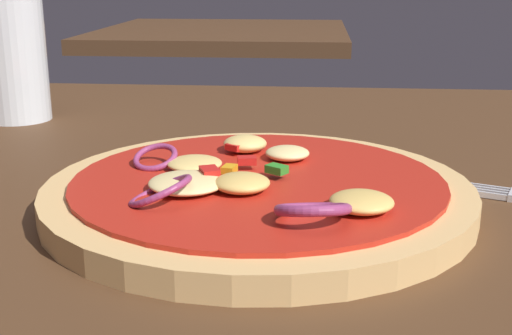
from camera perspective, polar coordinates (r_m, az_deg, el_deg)
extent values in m
cube|color=#4C301C|center=(0.45, 4.33, -5.48)|extent=(1.35, 0.95, 0.03)
cylinder|color=tan|center=(0.45, -0.23, -2.17)|extent=(0.28, 0.28, 0.02)
cylinder|color=red|center=(0.44, -0.23, -0.98)|extent=(0.24, 0.24, 0.00)
ellipsoid|color=#F4DB8E|center=(0.48, 2.27, 1.24)|extent=(0.03, 0.03, 0.01)
ellipsoid|color=#EFCC72|center=(0.51, -1.30, 2.04)|extent=(0.03, 0.03, 0.01)
ellipsoid|color=#EFCC72|center=(0.46, -5.60, 0.36)|extent=(0.04, 0.04, 0.01)
ellipsoid|color=#F4DB8E|center=(0.42, -6.28, -1.26)|extent=(0.05, 0.05, 0.01)
ellipsoid|color=#E5BC60|center=(0.39, 8.39, -2.85)|extent=(0.04, 0.04, 0.01)
ellipsoid|color=#E5BC60|center=(0.41, -1.66, -1.28)|extent=(0.03, 0.03, 0.01)
torus|color=#93386B|center=(0.37, 4.68, -3.53)|extent=(0.05, 0.05, 0.02)
torus|color=#93386B|center=(0.47, -8.87, 0.87)|extent=(0.04, 0.04, 0.01)
torus|color=#93386B|center=(0.40, -8.53, -1.97)|extent=(0.05, 0.05, 0.02)
cube|color=red|center=(0.43, -4.37, -0.42)|extent=(0.02, 0.02, 0.01)
cube|color=red|center=(0.50, -2.21, 1.74)|extent=(0.01, 0.01, 0.00)
cube|color=red|center=(0.46, -1.19, 0.61)|extent=(0.01, 0.01, 0.01)
cube|color=orange|center=(0.44, -2.68, -0.08)|extent=(0.01, 0.01, 0.00)
cube|color=#2D8C28|center=(0.44, 1.33, -0.08)|extent=(0.02, 0.01, 0.01)
cube|color=silver|center=(0.50, 18.17, -1.57)|extent=(0.04, 0.02, 0.00)
cube|color=silver|center=(0.50, 18.07, -1.75)|extent=(0.04, 0.02, 0.00)
cube|color=silver|center=(0.49, 17.96, -1.93)|extent=(0.04, 0.02, 0.00)
cube|color=silver|center=(0.49, 17.85, -2.12)|extent=(0.04, 0.02, 0.00)
cylinder|color=silver|center=(0.74, -20.02, 8.83)|extent=(0.07, 0.07, 0.13)
cylinder|color=#C67214|center=(0.74, -19.91, 7.76)|extent=(0.06, 0.06, 0.10)
cylinder|color=white|center=(0.73, -20.36, 12.26)|extent=(0.06, 0.06, 0.01)
cube|color=#4C301C|center=(1.82, -2.80, 11.09)|extent=(0.64, 0.66, 0.03)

